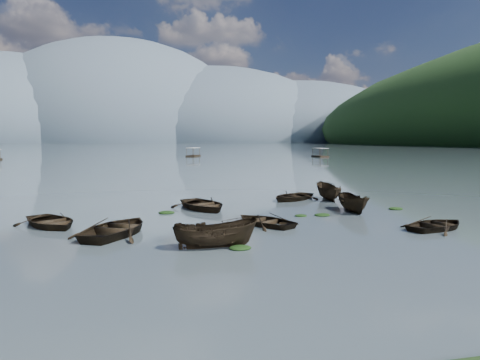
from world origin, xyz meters
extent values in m
plane|color=#49565B|center=(0.00, 0.00, 0.00)|extent=(2400.00, 2400.00, 0.00)
ellipsoid|color=#475666|center=(-260.00, 900.00, 0.00)|extent=(520.00, 520.00, 280.00)
ellipsoid|color=#475666|center=(-60.00, 900.00, 0.00)|extent=(520.00, 520.00, 340.00)
ellipsoid|color=#475666|center=(140.00, 900.00, 0.00)|extent=(520.00, 520.00, 260.00)
ellipsoid|color=#475666|center=(320.00, 900.00, 0.00)|extent=(520.00, 520.00, 220.00)
imported|color=black|center=(-12.16, 7.26, 0.00)|extent=(5.20, 5.61, 0.95)
imported|color=black|center=(-8.28, 4.29, 0.00)|extent=(5.57, 6.23, 1.06)
imported|color=black|center=(-3.65, 0.48, 0.00)|extent=(4.02, 1.61, 1.54)
imported|color=black|center=(-0.02, 5.15, 0.00)|extent=(4.63, 5.03, 0.85)
imported|color=black|center=(9.08, 1.91, 0.00)|extent=(4.80, 4.08, 0.84)
imported|color=black|center=(7.21, 8.20, 0.00)|extent=(1.86, 4.03, 1.50)
imported|color=black|center=(-2.83, 11.52, 0.00)|extent=(5.09, 6.01, 1.06)
imported|color=black|center=(4.97, 14.62, 0.00)|extent=(5.66, 5.39, 0.95)
imported|color=black|center=(7.96, 14.19, 0.00)|extent=(2.05, 4.27, 1.59)
ellipsoid|color=black|center=(-8.26, 4.52, 0.00)|extent=(1.20, 0.98, 0.26)
ellipsoid|color=black|center=(0.73, 4.05, 0.00)|extent=(0.93, 0.75, 0.21)
ellipsoid|color=black|center=(-2.62, -0.05, 0.00)|extent=(1.03, 0.83, 0.22)
ellipsoid|color=black|center=(3.04, 7.33, 0.00)|extent=(0.81, 0.68, 0.18)
ellipsoid|color=black|center=(4.47, 7.20, 0.00)|extent=(1.05, 0.83, 0.22)
ellipsoid|color=black|center=(-5.46, 10.29, 0.00)|extent=(1.09, 0.88, 0.23)
ellipsoid|color=black|center=(0.57, 6.83, 0.00)|extent=(0.97, 0.81, 0.20)
ellipsoid|color=black|center=(10.64, 8.45, 0.00)|extent=(1.02, 0.82, 0.22)
camera|label=1|loc=(-6.70, -18.68, 4.95)|focal=32.00mm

